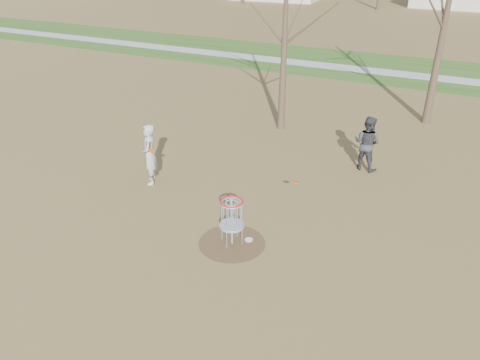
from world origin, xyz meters
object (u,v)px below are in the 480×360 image
at_px(disc_grounded, 249,240).
at_px(disc_golf_basket, 232,214).
at_px(player_throwing, 367,143).
at_px(player_standing, 149,155).

bearing_deg(disc_grounded, disc_golf_basket, -136.95).
relative_size(player_throwing, disc_grounded, 8.82).
height_order(player_throwing, disc_golf_basket, player_throwing).
distance_m(disc_grounded, disc_golf_basket, 1.01).
xyz_separation_m(player_standing, player_throwing, (6.11, 4.20, -0.05)).
distance_m(player_standing, disc_golf_basket, 4.45).
bearing_deg(player_throwing, disc_golf_basket, 83.39).
relative_size(player_standing, disc_grounded, 9.27).
distance_m(player_throwing, disc_golf_basket, 6.49).
height_order(player_standing, disc_grounded, player_standing).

